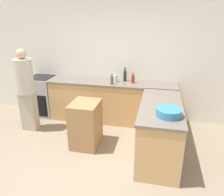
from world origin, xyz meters
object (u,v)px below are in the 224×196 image
object	(u,v)px
hot_sauce_bottle	(133,79)
olive_oil_bottle	(112,80)
wine_bottle_dark	(125,76)
island_table	(86,124)
vinegar_bottle_clear	(116,78)
range_oven	(43,96)
person_by_range	(26,88)
mixing_bowl	(169,112)

from	to	relation	value
hot_sauce_bottle	olive_oil_bottle	size ratio (longest dim) A/B	0.99
olive_oil_bottle	wine_bottle_dark	xyz separation A→B (m)	(0.23, 0.31, 0.03)
island_table	vinegar_bottle_clear	world-z (taller)	vinegar_bottle_clear
range_oven	olive_oil_bottle	bearing A→B (deg)	-5.55
island_table	hot_sauce_bottle	bearing A→B (deg)	58.52
range_oven	island_table	bearing A→B (deg)	-36.95
olive_oil_bottle	person_by_range	distance (m)	1.78
hot_sauce_bottle	vinegar_bottle_clear	bearing A→B (deg)	-179.88
hot_sauce_bottle	vinegar_bottle_clear	size ratio (longest dim) A/B	1.08
mixing_bowl	hot_sauce_bottle	xyz separation A→B (m)	(-0.74, 1.58, 0.03)
island_table	range_oven	bearing A→B (deg)	143.05
range_oven	mixing_bowl	distance (m)	3.37
range_oven	island_table	world-z (taller)	range_oven
range_oven	person_by_range	world-z (taller)	person_by_range
hot_sauce_bottle	vinegar_bottle_clear	distance (m)	0.39
mixing_bowl	hot_sauce_bottle	distance (m)	1.75
vinegar_bottle_clear	person_by_range	xyz separation A→B (m)	(-1.70, -0.83, -0.09)
island_table	olive_oil_bottle	distance (m)	1.16
mixing_bowl	olive_oil_bottle	distance (m)	1.80
island_table	vinegar_bottle_clear	size ratio (longest dim) A/B	4.13
person_by_range	hot_sauce_bottle	bearing A→B (deg)	21.65
range_oven	wine_bottle_dark	world-z (taller)	wine_bottle_dark
island_table	person_by_range	bearing A→B (deg)	166.56
range_oven	vinegar_bottle_clear	distance (m)	1.90
range_oven	wine_bottle_dark	xyz separation A→B (m)	(2.01, 0.13, 0.59)
mixing_bowl	wine_bottle_dark	world-z (taller)	wine_bottle_dark
hot_sauce_bottle	range_oven	bearing A→B (deg)	-179.22
vinegar_bottle_clear	person_by_range	bearing A→B (deg)	-154.07
range_oven	island_table	size ratio (longest dim) A/B	1.11
mixing_bowl	wine_bottle_dark	xyz separation A→B (m)	(-0.93, 1.69, 0.07)
island_table	vinegar_bottle_clear	distance (m)	1.34
mixing_bowl	olive_oil_bottle	world-z (taller)	olive_oil_bottle
mixing_bowl	person_by_range	bearing A→B (deg)	165.04
vinegar_bottle_clear	mixing_bowl	bearing A→B (deg)	-54.65
vinegar_bottle_clear	wine_bottle_dark	distance (m)	0.22
hot_sauce_bottle	olive_oil_bottle	bearing A→B (deg)	-154.38
hot_sauce_bottle	person_by_range	size ratio (longest dim) A/B	0.13
wine_bottle_dark	mixing_bowl	bearing A→B (deg)	-61.13
island_table	hot_sauce_bottle	size ratio (longest dim) A/B	3.81
range_oven	hot_sauce_bottle	distance (m)	2.28
island_table	hot_sauce_bottle	xyz separation A→B (m)	(0.71, 1.16, 0.60)
island_table	mixing_bowl	size ratio (longest dim) A/B	2.29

